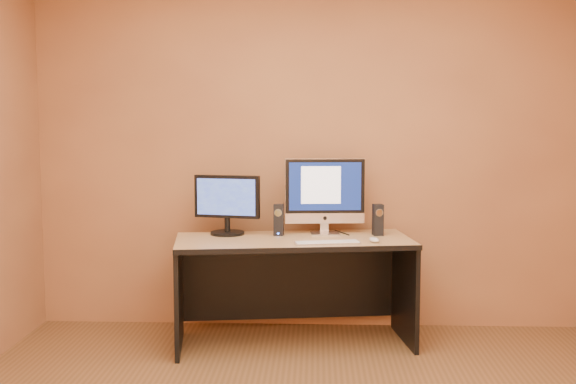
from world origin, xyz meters
The scene contains 10 objects.
walls centered at (0.00, 0.00, 1.30)m, with size 4.00×4.00×2.60m, color #A56C42, non-canonical shape.
desk centered at (-0.11, 1.53, 0.36)m, with size 1.57×0.69×0.72m, color tan, non-canonical shape.
imac centered at (0.10, 1.72, 0.99)m, with size 0.56×0.21×0.54m, color #B7B8BC, non-canonical shape.
second_monitor centered at (-0.58, 1.68, 0.93)m, with size 0.47×0.23×0.41m, color black, non-canonical shape.
speaker_left centered at (-0.22, 1.66, 0.83)m, with size 0.07×0.07×0.22m, color black, non-canonical shape.
speaker_right centered at (0.46, 1.69, 0.83)m, with size 0.07×0.07×0.22m, color black, non-canonical shape.
keyboard centered at (0.11, 1.33, 0.73)m, with size 0.42×0.11×0.02m, color silver.
mouse centered at (0.41, 1.41, 0.74)m, with size 0.06×0.10×0.04m, color silver.
cable_a centered at (0.22, 1.77, 0.73)m, with size 0.01×0.01×0.22m, color black.
cable_b centered at (0.06, 1.83, 0.73)m, with size 0.01×0.01×0.18m, color black.
Camera 1 is at (0.04, -3.23, 1.54)m, focal length 45.00 mm.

